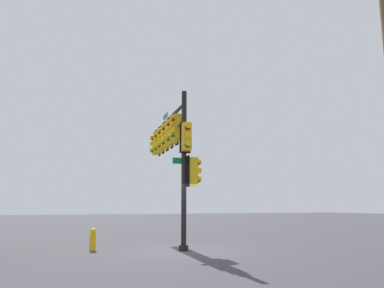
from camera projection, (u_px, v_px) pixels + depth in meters
ground_plane at (184, 251)px, 13.82m from camera, size 120.00×120.00×0.00m
signal_pole_assembly at (172, 143)px, 16.58m from camera, size 6.85×1.16×6.23m
fire_hydrant at (93, 239)px, 13.94m from camera, size 0.33×0.24×0.83m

